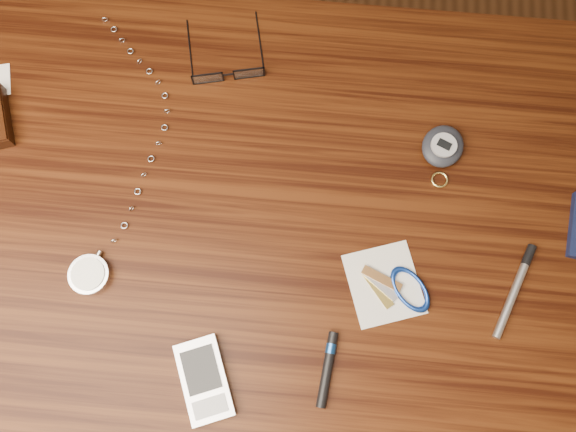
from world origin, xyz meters
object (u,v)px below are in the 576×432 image
pda_phone (204,380)px  notepad_keys (398,287)px  eyeglasses (228,72)px  desk (248,242)px  pedometer (443,146)px  pocket_watch (93,262)px  silver_pen (517,284)px

pda_phone → notepad_keys: 0.27m
eyeglasses → pda_phone: (0.02, -0.41, -0.00)m
desk → pedometer: 0.31m
desk → pocket_watch: 0.22m
notepad_keys → silver_pen: bearing=6.8°
pda_phone → eyeglasses: bearing=92.9°
desk → silver_pen: bearing=-7.3°
pda_phone → notepad_keys: pda_phone is taller
desk → pedometer: (0.26, 0.13, 0.11)m
eyeglasses → pedometer: bearing=-15.7°
pda_phone → pedometer: bearing=49.5°
pedometer → silver_pen: bearing=-60.6°
eyeglasses → pda_phone: eyeglasses is taller
pocket_watch → pedometer: 0.48m
pda_phone → pocket_watch: bearing=141.0°
desk → pda_phone: pda_phone is taller
pocket_watch → silver_pen: size_ratio=3.20×
pda_phone → notepad_keys: (0.23, 0.13, -0.00)m
desk → notepad_keys: notepad_keys is taller
eyeglasses → pocket_watch: eyeglasses is taller
desk → pocket_watch: bearing=-159.6°
pedometer → pocket_watch: bearing=-155.7°
desk → pedometer: bearing=26.9°
notepad_keys → pocket_watch: bearing=-179.3°
desk → pda_phone: size_ratio=9.02×
pedometer → silver_pen: 0.20m
desk → pocket_watch: pocket_watch is taller
pocket_watch → pedometer: (0.44, 0.20, 0.00)m
silver_pen → desk: bearing=172.7°
desk → notepad_keys: 0.24m
pda_phone → silver_pen: 0.41m
pocket_watch → pedometer: size_ratio=5.03×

